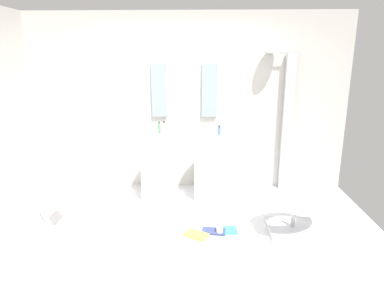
{
  "coord_description": "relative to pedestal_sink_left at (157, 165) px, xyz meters",
  "views": [
    {
      "loc": [
        0.28,
        -3.39,
        2.0
      ],
      "look_at": [
        0.15,
        0.55,
        0.95
      ],
      "focal_mm": 31.57,
      "sensor_mm": 36.0,
      "label": 1
    }
  ],
  "objects": [
    {
      "name": "ground_plane",
      "position": [
        0.37,
        -1.18,
        -0.49
      ],
      "size": [
        4.8,
        3.6,
        0.04
      ],
      "primitive_type": "cube",
      "color": "silver"
    },
    {
      "name": "rear_partition",
      "position": [
        0.37,
        0.47,
        0.83
      ],
      "size": [
        4.8,
        0.1,
        2.6
      ],
      "primitive_type": "cube",
      "color": "beige",
      "rests_on": "ground_plane"
    },
    {
      "name": "pedestal_sink_left",
      "position": [
        0.0,
        0.0,
        0.0
      ],
      "size": [
        0.45,
        0.45,
        1.0
      ],
      "color": "white",
      "rests_on": "ground_plane"
    },
    {
      "name": "pedestal_sink_right",
      "position": [
        0.74,
        0.0,
        0.0
      ],
      "size": [
        0.45,
        0.45,
        1.0
      ],
      "color": "white",
      "rests_on": "ground_plane"
    },
    {
      "name": "vanity_mirror_left",
      "position": [
        0.0,
        0.4,
        1.01
      ],
      "size": [
        0.22,
        0.03,
        0.77
      ],
      "primitive_type": "cube",
      "color": "#8C9EA8"
    },
    {
      "name": "vanity_mirror_right",
      "position": [
        0.74,
        0.4,
        1.01
      ],
      "size": [
        0.22,
        0.03,
        0.77
      ],
      "primitive_type": "cube",
      "color": "#8C9EA8"
    },
    {
      "name": "shower_column",
      "position": [
        1.88,
        0.35,
        0.61
      ],
      "size": [
        0.49,
        0.24,
        2.05
      ],
      "color": "#B7BABF",
      "rests_on": "ground_plane"
    },
    {
      "name": "lounge_chair",
      "position": [
        1.7,
        -0.98,
        -0.12
      ],
      "size": [
        1.0,
        1.01,
        0.65
      ],
      "color": "#B7BABF",
      "rests_on": "ground_plane"
    },
    {
      "name": "towel_rack",
      "position": [
        -1.05,
        -0.99,
        0.16
      ],
      "size": [
        0.37,
        0.22,
        0.95
      ],
      "color": "#B7BABF",
      "rests_on": "ground_plane"
    },
    {
      "name": "area_rug",
      "position": [
        0.81,
        -1.14,
        -0.47
      ],
      "size": [
        0.93,
        0.69,
        0.01
      ],
      "primitive_type": "cube",
      "color": "white",
      "rests_on": "ground_plane"
    },
    {
      "name": "magazine_ochre",
      "position": [
        0.58,
        -1.14,
        -0.45
      ],
      "size": [
        0.31,
        0.27,
        0.02
      ],
      "primitive_type": "cube",
      "rotation": [
        0.0,
        0.0,
        -0.52
      ],
      "color": "gold",
      "rests_on": "area_rug"
    },
    {
      "name": "magazine_navy",
      "position": [
        0.78,
        -1.06,
        -0.45
      ],
      "size": [
        0.29,
        0.19,
        0.02
      ],
      "primitive_type": "cube",
      "rotation": [
        0.0,
        0.0,
        -0.11
      ],
      "color": "navy",
      "rests_on": "area_rug"
    },
    {
      "name": "magazine_teal",
      "position": [
        0.94,
        -1.02,
        -0.45
      ],
      "size": [
        0.24,
        0.19,
        0.02
      ],
      "primitive_type": "cube",
      "rotation": [
        0.0,
        0.0,
        0.03
      ],
      "color": "teal",
      "rests_on": "area_rug"
    },
    {
      "name": "coffee_mug",
      "position": [
        0.85,
        -1.09,
        -0.41
      ],
      "size": [
        0.07,
        0.07,
        0.11
      ],
      "primitive_type": "cylinder",
      "color": "white",
      "rests_on": "area_rug"
    },
    {
      "name": "soap_bottle_green",
      "position": [
        0.03,
        0.15,
        0.5
      ],
      "size": [
        0.04,
        0.04,
        0.17
      ],
      "color": "#59996B",
      "rests_on": "pedestal_sink_left"
    },
    {
      "name": "soap_bottle_blue",
      "position": [
        0.88,
        0.03,
        0.49
      ],
      "size": [
        0.04,
        0.04,
        0.14
      ],
      "color": "#4C72B7",
      "rests_on": "pedestal_sink_right"
    },
    {
      "name": "soap_bottle_white",
      "position": [
        0.1,
        0.08,
        0.51
      ],
      "size": [
        0.05,
        0.05,
        0.18
      ],
      "color": "white",
      "rests_on": "pedestal_sink_left"
    }
  ]
}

